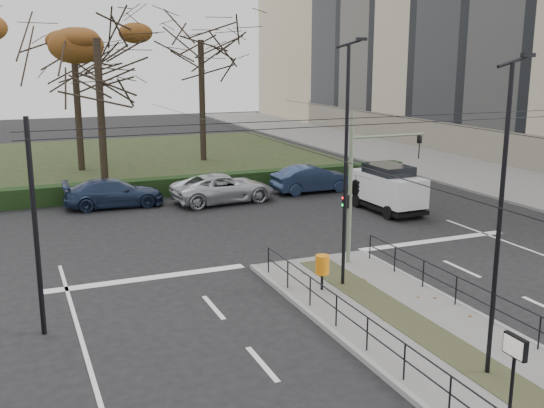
{
  "coord_description": "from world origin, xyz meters",
  "views": [
    {
      "loc": [
        -10.11,
        -15.52,
        7.45
      ],
      "look_at": [
        -1.25,
        5.58,
        2.19
      ],
      "focal_mm": 42.0,
      "sensor_mm": 36.0,
      "label": 1
    }
  ],
  "objects_px": {
    "parked_car_fourth": "(223,188)",
    "bare_tree_near": "(97,49)",
    "litter_bin": "(322,265)",
    "streetlamp_median_far": "(346,164)",
    "bare_tree_center": "(201,49)",
    "streetlamp_median_near": "(500,219)",
    "info_panel": "(514,359)",
    "parked_car_fifth": "(313,179)",
    "white_van": "(388,187)",
    "streetlamp_sidewalk": "(508,127)",
    "rust_tree": "(73,39)",
    "traffic_light": "(357,184)",
    "parked_car_third": "(114,193)"
  },
  "relations": [
    {
      "from": "parked_car_fourth",
      "to": "bare_tree_near",
      "type": "distance_m",
      "value": 11.17
    },
    {
      "from": "litter_bin",
      "to": "parked_car_fourth",
      "type": "bearing_deg",
      "value": 84.56
    },
    {
      "from": "streetlamp_median_far",
      "to": "bare_tree_center",
      "type": "xyz_separation_m",
      "value": [
        3.45,
        27.4,
        3.91
      ]
    },
    {
      "from": "parked_car_fourth",
      "to": "bare_tree_center",
      "type": "height_order",
      "value": "bare_tree_center"
    },
    {
      "from": "streetlamp_median_near",
      "to": "info_panel",
      "type": "bearing_deg",
      "value": -123.47
    },
    {
      "from": "parked_car_fourth",
      "to": "parked_car_fifth",
      "type": "bearing_deg",
      "value": -89.67
    },
    {
      "from": "litter_bin",
      "to": "bare_tree_center",
      "type": "relative_size",
      "value": 0.1
    },
    {
      "from": "streetlamp_median_near",
      "to": "white_van",
      "type": "bearing_deg",
      "value": 65.26
    },
    {
      "from": "parked_car_fifth",
      "to": "streetlamp_sidewalk",
      "type": "bearing_deg",
      "value": -122.44
    },
    {
      "from": "streetlamp_median_near",
      "to": "streetlamp_median_far",
      "type": "xyz_separation_m",
      "value": [
        -0.21,
        6.69,
        0.26
      ]
    },
    {
      "from": "streetlamp_median_near",
      "to": "parked_car_fourth",
      "type": "xyz_separation_m",
      "value": [
        0.24,
        20.5,
        -3.16
      ]
    },
    {
      "from": "litter_bin",
      "to": "white_van",
      "type": "height_order",
      "value": "white_van"
    },
    {
      "from": "litter_bin",
      "to": "streetlamp_median_near",
      "type": "distance_m",
      "value": 7.22
    },
    {
      "from": "streetlamp_median_far",
      "to": "rust_tree",
      "type": "relative_size",
      "value": 0.7
    },
    {
      "from": "streetlamp_sidewalk",
      "to": "rust_tree",
      "type": "xyz_separation_m",
      "value": [
        -20.1,
        17.63,
        4.79
      ]
    },
    {
      "from": "litter_bin",
      "to": "streetlamp_median_far",
      "type": "distance_m",
      "value": 3.33
    },
    {
      "from": "bare_tree_center",
      "to": "litter_bin",
      "type": "bearing_deg",
      "value": -98.93
    },
    {
      "from": "bare_tree_center",
      "to": "parked_car_fifth",
      "type": "bearing_deg",
      "value": -79.2
    },
    {
      "from": "white_van",
      "to": "bare_tree_center",
      "type": "height_order",
      "value": "bare_tree_center"
    },
    {
      "from": "bare_tree_center",
      "to": "streetlamp_sidewalk",
      "type": "bearing_deg",
      "value": -58.79
    },
    {
      "from": "streetlamp_median_far",
      "to": "streetlamp_sidewalk",
      "type": "distance_m",
      "value": 17.15
    },
    {
      "from": "parked_car_fourth",
      "to": "rust_tree",
      "type": "distance_m",
      "value": 15.97
    },
    {
      "from": "info_panel",
      "to": "streetlamp_sidewalk",
      "type": "relative_size",
      "value": 0.3
    },
    {
      "from": "streetlamp_median_far",
      "to": "traffic_light",
      "type": "bearing_deg",
      "value": 51.14
    },
    {
      "from": "parked_car_fourth",
      "to": "bare_tree_center",
      "type": "xyz_separation_m",
      "value": [
        3.0,
        13.6,
        7.33
      ]
    },
    {
      "from": "white_van",
      "to": "parked_car_third",
      "type": "bearing_deg",
      "value": 153.23
    },
    {
      "from": "streetlamp_median_near",
      "to": "parked_car_fourth",
      "type": "bearing_deg",
      "value": 89.34
    },
    {
      "from": "streetlamp_sidewalk",
      "to": "parked_car_third",
      "type": "distance_m",
      "value": 20.97
    },
    {
      "from": "white_van",
      "to": "rust_tree",
      "type": "relative_size",
      "value": 0.39
    },
    {
      "from": "rust_tree",
      "to": "streetlamp_median_far",
      "type": "bearing_deg",
      "value": -78.5
    },
    {
      "from": "litter_bin",
      "to": "parked_car_third",
      "type": "distance_m",
      "value": 15.68
    },
    {
      "from": "rust_tree",
      "to": "bare_tree_near",
      "type": "height_order",
      "value": "rust_tree"
    },
    {
      "from": "litter_bin",
      "to": "rust_tree",
      "type": "relative_size",
      "value": 0.1
    },
    {
      "from": "litter_bin",
      "to": "rust_tree",
      "type": "xyz_separation_m",
      "value": [
        -4.48,
        26.6,
        7.69
      ]
    },
    {
      "from": "litter_bin",
      "to": "info_panel",
      "type": "relative_size",
      "value": 0.53
    },
    {
      "from": "rust_tree",
      "to": "parked_car_fifth",
      "type": "height_order",
      "value": "rust_tree"
    },
    {
      "from": "streetlamp_median_near",
      "to": "litter_bin",
      "type": "bearing_deg",
      "value": 99.56
    },
    {
      "from": "rust_tree",
      "to": "bare_tree_near",
      "type": "relative_size",
      "value": 1.0
    },
    {
      "from": "traffic_light",
      "to": "parked_car_fifth",
      "type": "distance_m",
      "value": 13.25
    },
    {
      "from": "traffic_light",
      "to": "streetlamp_median_near",
      "type": "relative_size",
      "value": 0.67
    },
    {
      "from": "streetlamp_sidewalk",
      "to": "bare_tree_near",
      "type": "xyz_separation_m",
      "value": [
        -19.42,
        11.88,
        4.07
      ]
    },
    {
      "from": "info_panel",
      "to": "white_van",
      "type": "relative_size",
      "value": 0.49
    },
    {
      "from": "info_panel",
      "to": "bare_tree_near",
      "type": "xyz_separation_m",
      "value": [
        -3.39,
        29.61,
        6.09
      ]
    },
    {
      "from": "streetlamp_sidewalk",
      "to": "streetlamp_median_far",
      "type": "bearing_deg",
      "value": -149.21
    },
    {
      "from": "info_panel",
      "to": "parked_car_fourth",
      "type": "bearing_deg",
      "value": 85.64
    },
    {
      "from": "parked_car_third",
      "to": "white_van",
      "type": "xyz_separation_m",
      "value": [
        12.36,
        -6.24,
        0.5
      ]
    },
    {
      "from": "parked_car_fourth",
      "to": "bare_tree_near",
      "type": "relative_size",
      "value": 0.48
    },
    {
      "from": "litter_bin",
      "to": "rust_tree",
      "type": "height_order",
      "value": "rust_tree"
    },
    {
      "from": "rust_tree",
      "to": "bare_tree_center",
      "type": "xyz_separation_m",
      "value": [
        8.82,
        1.0,
        -0.57
      ]
    },
    {
      "from": "traffic_light",
      "to": "parked_car_fourth",
      "type": "bearing_deg",
      "value": 95.6
    }
  ]
}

